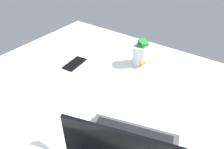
% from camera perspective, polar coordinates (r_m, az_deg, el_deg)
% --- Properties ---
extents(bed_mattress, '(1.80, 1.40, 0.18)m').
position_cam_1_polar(bed_mattress, '(0.96, 3.47, -16.53)').
color(bed_mattress, white).
rests_on(bed_mattress, ground).
extents(snack_cup, '(0.10, 0.09, 0.14)m').
position_cam_1_polar(snack_cup, '(1.21, 7.43, 5.39)').
color(snack_cup, silver).
rests_on(snack_cup, bed_mattress).
extents(cell_phone, '(0.08, 0.15, 0.01)m').
position_cam_1_polar(cell_phone, '(1.24, -9.72, 2.84)').
color(cell_phone, black).
rests_on(cell_phone, bed_mattress).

